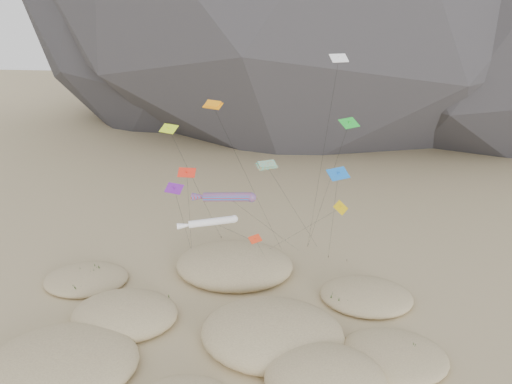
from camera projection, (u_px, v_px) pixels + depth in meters
ground at (231, 353)px, 52.17m from camera, size 500.00×500.00×0.00m
dunes at (223, 321)px, 56.39m from camera, size 49.64×37.56×4.30m
dune_grass at (241, 330)px, 54.63m from camera, size 43.15×27.58×1.54m
kite_stakes at (271, 251)px, 74.22m from camera, size 22.87×6.46×0.30m
rainbow_tube_kite at (225, 197)px, 58.76m from camera, size 12.56×14.43×14.03m
white_tube_kite at (209, 222)px, 59.93m from camera, size 8.62×16.08×10.59m
orange_parafoil at (214, 107)px, 59.23m from camera, size 9.07×10.57×23.81m
multi_parafoil at (268, 166)px, 56.07m from camera, size 7.20×17.13×17.99m
delta_kites at (276, 161)px, 56.20m from camera, size 22.81×23.25×29.16m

